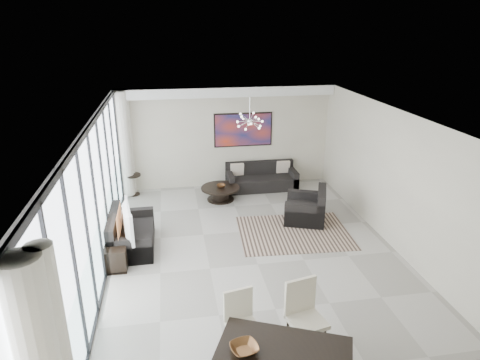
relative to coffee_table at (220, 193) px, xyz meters
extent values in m
cube|color=#A8A39B|center=(0.32, -3.39, -0.20)|extent=(6.00, 9.00, 0.02)
cube|color=white|center=(0.32, -3.39, 2.68)|extent=(6.00, 9.00, 0.02)
cube|color=beige|center=(0.32, 1.10, 1.24)|extent=(6.00, 0.02, 2.90)
cube|color=beige|center=(3.31, -3.39, 1.24)|extent=(0.02, 9.00, 2.90)
cube|color=silver|center=(-2.66, -3.39, 1.24)|extent=(0.01, 8.95, 2.85)
cube|color=black|center=(-2.62, -3.39, 2.64)|extent=(0.04, 8.95, 0.10)
cube|color=black|center=(-2.62, -3.39, -0.18)|extent=(0.04, 8.95, 0.06)
cube|color=black|center=(-2.62, -6.39, 1.24)|extent=(0.04, 0.05, 2.88)
cube|color=black|center=(-2.62, -5.39, 1.24)|extent=(0.04, 0.05, 2.88)
cube|color=black|center=(-2.62, -4.39, 1.24)|extent=(0.04, 0.05, 2.88)
cube|color=black|center=(-2.62, -3.39, 1.24)|extent=(0.04, 0.05, 2.88)
cube|color=black|center=(-2.62, -2.39, 1.24)|extent=(0.04, 0.05, 2.88)
cube|color=black|center=(-2.62, -1.39, 1.24)|extent=(0.04, 0.05, 2.88)
cube|color=black|center=(-2.62, -0.39, 1.24)|extent=(0.04, 0.05, 2.88)
cube|color=black|center=(-2.62, 0.61, 1.24)|extent=(0.04, 0.05, 2.88)
cylinder|color=white|center=(-2.48, 0.76, 1.24)|extent=(0.36, 0.36, 2.85)
cube|color=white|center=(0.32, 0.91, 2.56)|extent=(5.98, 0.40, 0.26)
cube|color=red|center=(0.82, 1.08, 1.44)|extent=(1.68, 0.04, 0.98)
cylinder|color=silver|center=(0.62, -0.89, 2.42)|extent=(0.02, 0.02, 0.55)
sphere|color=silver|center=(0.62, -0.89, 2.14)|extent=(0.12, 0.12, 0.12)
cube|color=black|center=(1.42, -2.21, -0.20)|extent=(2.60, 2.06, 0.01)
cylinder|color=black|center=(0.00, 0.00, 0.14)|extent=(1.04, 1.04, 0.04)
cylinder|color=black|center=(0.00, 0.00, -0.04)|extent=(0.46, 0.46, 0.32)
cylinder|color=black|center=(0.00, 0.00, -0.19)|extent=(0.73, 0.73, 0.03)
imported|color=brown|center=(0.02, -0.01, 0.20)|extent=(0.25, 0.25, 0.08)
cube|color=black|center=(1.28, 0.63, -0.02)|extent=(2.01, 0.82, 0.36)
cube|color=black|center=(1.28, 0.95, 0.34)|extent=(2.01, 0.16, 0.36)
cube|color=black|center=(0.36, 0.63, 0.06)|extent=(0.16, 0.82, 0.53)
cube|color=black|center=(2.20, 0.63, 0.06)|extent=(0.16, 0.82, 0.53)
cube|color=black|center=(-2.18, -2.24, -0.01)|extent=(0.89, 1.58, 0.40)
cube|color=black|center=(-2.54, -2.24, 0.39)|extent=(0.18, 1.58, 0.40)
cube|color=black|center=(-2.18, -2.95, 0.08)|extent=(0.89, 0.18, 0.57)
cube|color=black|center=(-2.18, -1.54, 0.08)|extent=(0.89, 0.18, 0.57)
cube|color=black|center=(1.87, -1.60, 0.00)|extent=(1.22, 1.25, 0.41)
cube|color=black|center=(2.22, -1.74, 0.42)|extent=(0.52, 0.99, 0.41)
cube|color=black|center=(2.01, -1.23, 0.09)|extent=(0.94, 0.50, 0.60)
cube|color=black|center=(1.73, -1.98, 0.09)|extent=(0.94, 0.50, 0.60)
cylinder|color=black|center=(-2.33, 0.76, 0.38)|extent=(0.44, 0.44, 0.04)
cylinder|color=black|center=(-2.33, 0.76, 0.08)|extent=(0.06, 0.06, 0.55)
cylinder|color=black|center=(-2.33, 0.76, -0.19)|extent=(0.31, 0.31, 0.03)
cube|color=black|center=(-2.44, -2.56, 0.03)|extent=(0.42, 1.51, 0.47)
imported|color=gray|center=(-2.28, -2.62, 0.59)|extent=(0.32, 1.15, 0.66)
cube|color=black|center=(0.00, -6.49, 0.47)|extent=(1.87, 1.44, 0.04)
cube|color=black|center=(-0.55, -5.90, 0.12)|extent=(0.07, 0.07, 0.66)
cube|color=beige|center=(-0.40, -5.72, 0.24)|extent=(0.52, 0.52, 0.06)
cube|color=beige|center=(-0.44, -5.53, 0.49)|extent=(0.44, 0.14, 0.54)
cylinder|color=black|center=(-0.19, -5.85, 0.00)|extent=(0.04, 0.04, 0.41)
cylinder|color=black|center=(-0.60, -5.58, 0.00)|extent=(0.04, 0.04, 0.41)
cube|color=beige|center=(0.52, -5.81, 0.29)|extent=(0.60, 0.60, 0.07)
cube|color=beige|center=(0.47, -5.60, 0.57)|extent=(0.50, 0.16, 0.61)
cylinder|color=black|center=(0.75, -5.96, 0.03)|extent=(0.04, 0.04, 0.47)
cylinder|color=black|center=(0.29, -5.67, 0.03)|extent=(0.04, 0.04, 0.47)
imported|color=brown|center=(-0.51, -6.46, 0.53)|extent=(0.42, 0.42, 0.09)
camera|label=1|loc=(-1.28, -10.64, 4.37)|focal=32.00mm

